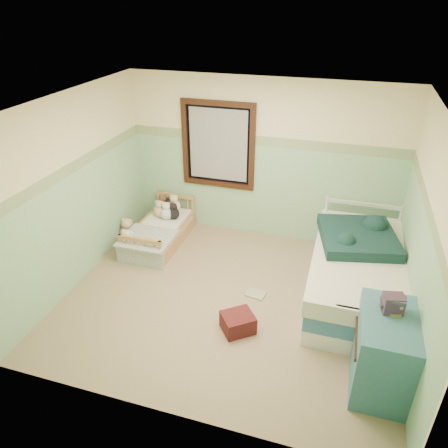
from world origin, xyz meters
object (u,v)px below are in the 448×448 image
(plush_floor_tan, at_px, (128,233))
(red_pillow, at_px, (238,323))
(toddler_bed_frame, at_px, (160,237))
(twin_bed_frame, at_px, (354,289))
(plush_floor_cream, at_px, (129,246))
(dresser, at_px, (383,352))
(floor_book, at_px, (256,294))

(plush_floor_tan, relative_size, red_pillow, 0.75)
(toddler_bed_frame, height_order, twin_bed_frame, twin_bed_frame)
(twin_bed_frame, relative_size, red_pillow, 6.10)
(toddler_bed_frame, bearing_deg, plush_floor_cream, -125.10)
(twin_bed_frame, relative_size, dresser, 2.57)
(toddler_bed_frame, relative_size, dresser, 1.62)
(plush_floor_tan, bearing_deg, floor_book, -18.27)
(plush_floor_tan, bearing_deg, plush_floor_cream, -60.71)
(toddler_bed_frame, height_order, red_pillow, red_pillow)
(dresser, bearing_deg, twin_bed_frame, 101.30)
(floor_book, bearing_deg, red_pillow, -84.78)
(twin_bed_frame, distance_m, red_pillow, 1.66)
(plush_floor_cream, bearing_deg, plush_floor_tan, 119.29)
(twin_bed_frame, xyz_separation_m, red_pillow, (-1.29, -1.05, 0.00))
(toddler_bed_frame, relative_size, red_pillow, 3.85)
(plush_floor_cream, height_order, floor_book, plush_floor_cream)
(plush_floor_cream, distance_m, red_pillow, 2.32)
(toddler_bed_frame, xyz_separation_m, red_pillow, (1.71, -1.57, 0.02))
(twin_bed_frame, bearing_deg, toddler_bed_frame, 170.11)
(plush_floor_tan, height_order, dresser, dresser)
(plush_floor_tan, xyz_separation_m, floor_book, (2.27, -0.75, -0.12))
(red_pillow, bearing_deg, plush_floor_cream, 151.03)
(toddler_bed_frame, relative_size, plush_floor_tan, 5.13)
(plush_floor_tan, bearing_deg, twin_bed_frame, -6.59)
(dresser, bearing_deg, red_pillow, 168.31)
(red_pillow, bearing_deg, plush_floor_tan, 146.71)
(twin_bed_frame, xyz_separation_m, floor_book, (-1.23, -0.34, -0.10))
(plush_floor_tan, relative_size, dresser, 0.32)
(twin_bed_frame, distance_m, dresser, 1.43)
(toddler_bed_frame, bearing_deg, plush_floor_tan, -166.68)
(plush_floor_cream, height_order, red_pillow, plush_floor_cream)
(dresser, relative_size, floor_book, 3.46)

